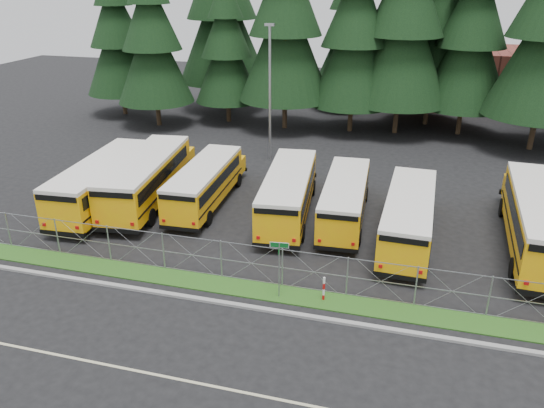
{
  "coord_description": "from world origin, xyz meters",
  "views": [
    {
      "loc": [
        4.11,
        -21.56,
        13.56
      ],
      "look_at": [
        -2.86,
        4.0,
        1.87
      ],
      "focal_mm": 35.0,
      "sensor_mm": 36.0,
      "label": 1
    }
  ],
  "objects": [
    {
      "name": "ground",
      "position": [
        0.0,
        0.0,
        0.0
      ],
      "size": [
        120.0,
        120.0,
        0.0
      ],
      "primitive_type": "plane",
      "color": "black",
      "rests_on": "ground"
    },
    {
      "name": "curb",
      "position": [
        0.0,
        -3.1,
        0.06
      ],
      "size": [
        50.0,
        0.25,
        0.12
      ],
      "primitive_type": "cube",
      "color": "gray",
      "rests_on": "ground"
    },
    {
      "name": "grass_verge",
      "position": [
        0.0,
        -1.7,
        0.03
      ],
      "size": [
        50.0,
        1.4,
        0.06
      ],
      "primitive_type": "cube",
      "color": "#254D16",
      "rests_on": "ground"
    },
    {
      "name": "road_lane_line",
      "position": [
        0.0,
        -8.0,
        0.01
      ],
      "size": [
        50.0,
        0.12,
        0.01
      ],
      "primitive_type": "cube",
      "color": "beige",
      "rests_on": "ground"
    },
    {
      "name": "chainlink_fence",
      "position": [
        0.0,
        -1.0,
        1.0
      ],
      "size": [
        44.0,
        0.1,
        2.0
      ],
      "primitive_type": null,
      "color": "#92949A",
      "rests_on": "ground"
    },
    {
      "name": "brick_building",
      "position": [
        6.0,
        40.0,
        3.0
      ],
      "size": [
        22.0,
        10.0,
        6.0
      ],
      "primitive_type": "cube",
      "color": "brown",
      "rests_on": "ground"
    },
    {
      "name": "bus_0",
      "position": [
        -13.89,
        5.29,
        1.5
      ],
      "size": [
        3.45,
        11.57,
        2.99
      ],
      "primitive_type": null,
      "rotation": [
        0.0,
        0.0,
        0.07
      ],
      "color": "#FFB908",
      "rests_on": "ground"
    },
    {
      "name": "bus_1",
      "position": [
        -11.56,
        6.45,
        1.53
      ],
      "size": [
        4.16,
        11.95,
        3.07
      ],
      "primitive_type": null,
      "rotation": [
        0.0,
        0.0,
        0.12
      ],
      "color": "#FFB908",
      "rests_on": "ground"
    },
    {
      "name": "bus_2",
      "position": [
        -7.93,
        7.05,
        1.34
      ],
      "size": [
        2.83,
        10.28,
        2.67
      ],
      "primitive_type": null,
      "rotation": [
        0.0,
        0.0,
        0.04
      ],
      "color": "#FFB908",
      "rests_on": "ground"
    },
    {
      "name": "bus_4",
      "position": [
        -2.56,
        6.7,
        1.42
      ],
      "size": [
        3.71,
        11.07,
        2.85
      ],
      "primitive_type": null,
      "rotation": [
        0.0,
        0.0,
        0.11
      ],
      "color": "#FFB908",
      "rests_on": "ground"
    },
    {
      "name": "bus_5",
      "position": [
        0.77,
        6.92,
        1.31
      ],
      "size": [
        2.82,
        10.1,
        2.62
      ],
      "primitive_type": null,
      "rotation": [
        0.0,
        0.0,
        0.05
      ],
      "color": "#FFB908",
      "rests_on": "ground"
    },
    {
      "name": "bus_6",
      "position": [
        4.43,
        5.25,
        1.39
      ],
      "size": [
        2.85,
        10.67,
        2.78
      ],
      "primitive_type": null,
      "rotation": [
        0.0,
        0.0,
        -0.03
      ],
      "color": "#FFB908",
      "rests_on": "ground"
    },
    {
      "name": "bus_east",
      "position": [
        10.95,
        5.98,
        1.61
      ],
      "size": [
        3.48,
        12.38,
        3.21
      ],
      "primitive_type": null,
      "rotation": [
        0.0,
        0.0,
        -0.05
      ],
      "color": "#FFB908",
      "rests_on": "ground"
    },
    {
      "name": "street_sign",
      "position": [
        -0.91,
        -1.94,
        2.03
      ],
      "size": [
        0.84,
        0.55,
        2.81
      ],
      "color": "#92949A",
      "rests_on": "ground"
    },
    {
      "name": "striped_bollard",
      "position": [
        1.07,
        -1.66,
        0.6
      ],
      "size": [
        0.11,
        0.11,
        1.2
      ],
      "primitive_type": "cylinder",
      "color": "#B20C0C",
      "rests_on": "ground"
    },
    {
      "name": "light_standard",
      "position": [
        -6.44,
        16.56,
        5.5
      ],
      "size": [
        0.7,
        0.35,
        10.14
      ],
      "color": "#92949A",
      "rests_on": "ground"
    },
    {
      "name": "conifer_0",
      "position": [
        -24.73,
        26.49,
        7.49
      ],
      "size": [
        6.77,
        6.77,
        14.97
      ],
      "primitive_type": null,
      "color": "black",
      "rests_on": "ground"
    },
    {
      "name": "conifer_1",
      "position": [
        -19.38,
        23.43,
        7.75
      ],
      "size": [
        7.01,
        7.01,
        15.5
      ],
      "primitive_type": null,
      "color": "black",
      "rests_on": "ground"
    },
    {
      "name": "conifer_2",
      "position": [
        -13.39,
        26.49,
        6.84
      ],
      "size": [
        6.19,
        6.19,
        13.68
      ],
      "primitive_type": null,
      "color": "black",
      "rests_on": "ground"
    },
    {
      "name": "conifer_3",
      "position": [
        -7.53,
        25.64,
        9.26
      ],
      "size": [
        8.38,
        8.38,
        18.52
      ],
      "primitive_type": null,
      "color": "black",
      "rests_on": "ground"
    },
    {
      "name": "conifer_4",
      "position": [
        -1.48,
        26.22,
        8.39
      ],
      "size": [
        7.59,
        7.59,
        16.78
      ],
      "primitive_type": null,
      "color": "black",
      "rests_on": "ground"
    },
    {
      "name": "conifer_5",
      "position": [
        2.57,
        26.69,
        9.4
      ],
      "size": [
        8.5,
        8.5,
        18.8
      ],
      "primitive_type": null,
      "color": "black",
      "rests_on": "ground"
    },
    {
      "name": "conifer_6",
      "position": [
        8.12,
        27.79,
        8.45
      ],
      "size": [
        7.64,
        7.64,
        16.89
      ],
      "primitive_type": null,
      "color": "black",
      "rests_on": "ground"
    },
    {
      "name": "conifer_10",
      "position": [
        -15.53,
        31.37,
        10.15
      ],
      "size": [
        9.18,
        9.18,
        20.29
      ],
      "primitive_type": null,
      "color": "black",
      "rests_on": "ground"
    },
    {
      "name": "conifer_11",
      "position": [
        -3.44,
        34.45,
        7.13
      ],
      "size": [
        6.45,
        6.45,
        14.26
      ],
      "primitive_type": null,
      "color": "black",
      "rests_on": "ground"
    },
    {
      "name": "conifer_12",
      "position": [
        5.24,
        30.48,
        9.25
      ],
      "size": [
        8.36,
        8.36,
        18.5
      ],
      "primitive_type": null,
      "color": "black",
      "rests_on": "ground"
    }
  ]
}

